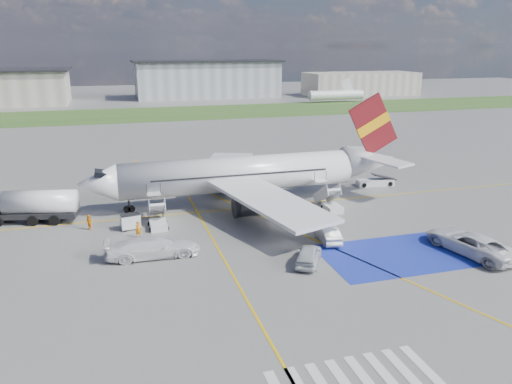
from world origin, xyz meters
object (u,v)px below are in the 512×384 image
gpu_cart (130,222)px  belt_loader (375,182)px  fuel_tanker (29,209)px  van_white_b (152,244)px  van_white_a (471,240)px  car_silver_a (309,255)px  car_silver_b (328,234)px  airliner (251,173)px

gpu_cart → belt_loader: bearing=3.3°
fuel_tanker → van_white_b: size_ratio=1.70×
belt_loader → van_white_a: size_ratio=0.80×
car_silver_a → van_white_a: size_ratio=0.70×
belt_loader → van_white_a: 21.93m
fuel_tanker → van_white_a: bearing=-14.7°
belt_loader → van_white_a: (-3.11, -21.69, 0.83)m
car_silver_b → van_white_b: size_ratio=0.74×
belt_loader → airliner: bearing=-166.2°
airliner → fuel_tanker: bearing=-179.4°
van_white_b → car_silver_a: bearing=-110.7°
belt_loader → van_white_b: 32.88m
gpu_cart → van_white_a: van_white_a is taller
belt_loader → van_white_b: van_white_b is taller
car_silver_a → van_white_b: (-12.07, 4.92, 0.38)m
airliner → gpu_cart: airliner is taller
fuel_tanker → van_white_a: (37.28, -19.10, -0.18)m
airliner → car_silver_a: 17.68m
car_silver_a → car_silver_b: (3.51, 4.08, -0.05)m
van_white_a → belt_loader: bearing=-108.8°
fuel_tanker → belt_loader: fuel_tanker is taller
fuel_tanker → car_silver_b: fuel_tanker is taller
fuel_tanker → gpu_cart: fuel_tanker is taller
airliner → van_white_a: airliner is taller
fuel_tanker → gpu_cart: bearing=-14.7°
fuel_tanker → car_silver_a: size_ratio=2.22×
car_silver_b → van_white_a: bearing=157.6°
gpu_cart → van_white_a: size_ratio=0.31×
van_white_a → van_white_b: van_white_a is taller
fuel_tanker → van_white_a: 41.89m
airliner → belt_loader: airliner is taller
belt_loader → car_silver_b: size_ratio=1.18×
gpu_cart → car_silver_a: size_ratio=0.44×
gpu_cart → car_silver_b: gpu_cart is taller
belt_loader → car_silver_b: 20.88m
fuel_tanker → car_silver_b: 29.76m
fuel_tanker → car_silver_b: size_ratio=2.28×
airliner → car_silver_a: (-0.06, -17.49, -2.63)m
airliner → fuel_tanker: airliner is taller
fuel_tanker → van_white_a: fuel_tanker is taller
gpu_cart → belt_loader: gpu_cart is taller
airliner → belt_loader: bearing=7.8°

